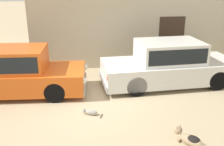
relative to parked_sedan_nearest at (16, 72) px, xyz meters
name	(u,v)px	position (x,y,z in m)	size (l,w,h in m)	color
ground_plane	(89,104)	(2.30, -1.13, -0.75)	(80.00, 80.00, 0.00)	tan
parked_sedan_nearest	(16,72)	(0.00, 0.00, 0.00)	(4.59, 1.96, 1.52)	#D15619
parked_sedan_second	(169,63)	(5.18, 0.18, 0.02)	(4.92, 2.06, 1.56)	silver
stray_dog_spotted	(189,139)	(4.46, -3.44, -0.59)	(0.64, 0.87, 0.36)	#997F60
stray_cat	(90,112)	(2.30, -1.77, -0.67)	(0.56, 0.37, 0.17)	gray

